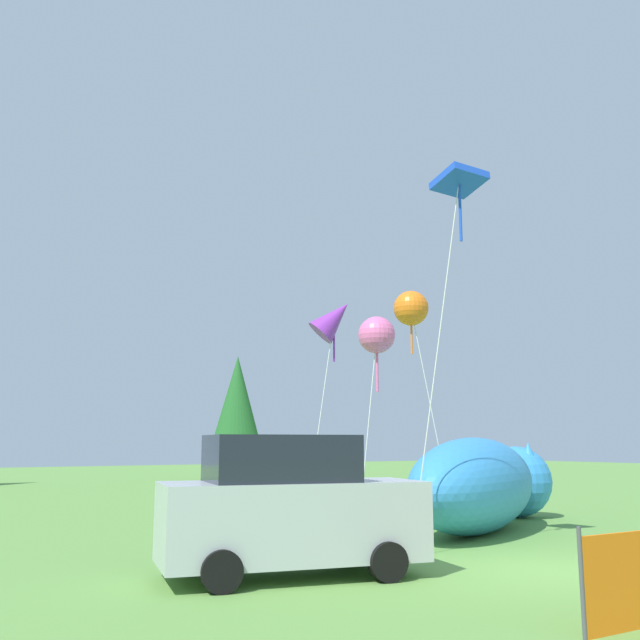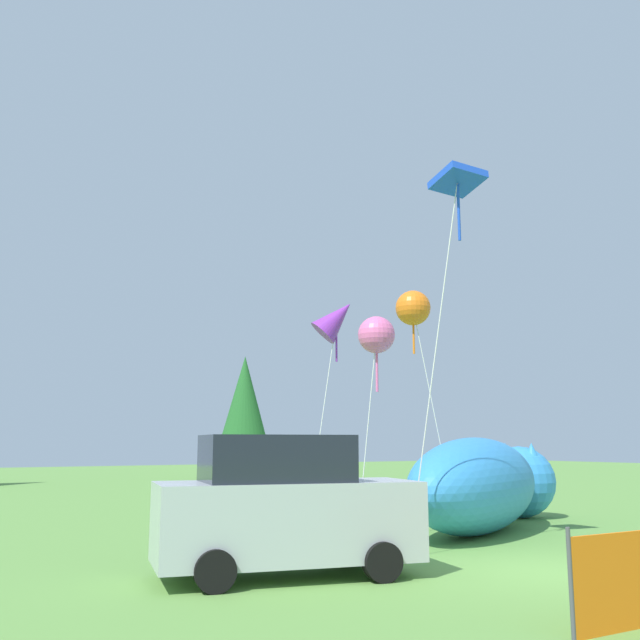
{
  "view_description": "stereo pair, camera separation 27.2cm",
  "coord_description": "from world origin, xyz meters",
  "px_view_note": "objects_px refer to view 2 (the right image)",
  "views": [
    {
      "loc": [
        -9.99,
        -8.29,
        2.11
      ],
      "look_at": [
        -1.13,
        5.72,
        4.98
      ],
      "focal_mm": 40.0,
      "sensor_mm": 36.0,
      "label": 1
    },
    {
      "loc": [
        -9.75,
        -8.44,
        2.11
      ],
      "look_at": [
        -1.13,
        5.72,
        4.98
      ],
      "focal_mm": 40.0,
      "sensor_mm": 36.0,
      "label": 2
    }
  ],
  "objects_px": {
    "parked_car": "(285,508)",
    "inflatable_cat": "(485,487)",
    "kite_pink_octopus": "(376,335)",
    "kite_purple_delta": "(336,319)",
    "kite_blue_box": "(457,187)",
    "kite_orange_flower": "(413,308)"
  },
  "relations": [
    {
      "from": "parked_car",
      "to": "kite_pink_octopus",
      "type": "bearing_deg",
      "value": 48.29
    },
    {
      "from": "inflatable_cat",
      "to": "kite_orange_flower",
      "type": "xyz_separation_m",
      "value": [
        -0.41,
        2.15,
        4.81
      ]
    },
    {
      "from": "kite_blue_box",
      "to": "kite_orange_flower",
      "type": "relative_size",
      "value": 1.21
    },
    {
      "from": "inflatable_cat",
      "to": "kite_blue_box",
      "type": "xyz_separation_m",
      "value": [
        -3.1,
        -2.72,
        6.34
      ]
    },
    {
      "from": "inflatable_cat",
      "to": "kite_blue_box",
      "type": "distance_m",
      "value": 7.56
    },
    {
      "from": "parked_car",
      "to": "kite_orange_flower",
      "type": "height_order",
      "value": "kite_orange_flower"
    },
    {
      "from": "parked_car",
      "to": "inflatable_cat",
      "type": "bearing_deg",
      "value": 35.1
    },
    {
      "from": "kite_purple_delta",
      "to": "kite_blue_box",
      "type": "bearing_deg",
      "value": -102.35
    },
    {
      "from": "parked_car",
      "to": "kite_pink_octopus",
      "type": "height_order",
      "value": "kite_pink_octopus"
    },
    {
      "from": "parked_car",
      "to": "kite_orange_flower",
      "type": "relative_size",
      "value": 0.7
    },
    {
      "from": "parked_car",
      "to": "inflatable_cat",
      "type": "height_order",
      "value": "inflatable_cat"
    },
    {
      "from": "inflatable_cat",
      "to": "kite_purple_delta",
      "type": "distance_m",
      "value": 6.63
    },
    {
      "from": "parked_car",
      "to": "kite_pink_octopus",
      "type": "relative_size",
      "value": 0.9
    },
    {
      "from": "inflatable_cat",
      "to": "kite_orange_flower",
      "type": "bearing_deg",
      "value": 71.32
    },
    {
      "from": "parked_car",
      "to": "kite_purple_delta",
      "type": "distance_m",
      "value": 10.32
    },
    {
      "from": "parked_car",
      "to": "inflatable_cat",
      "type": "relative_size",
      "value": 0.54
    },
    {
      "from": "parked_car",
      "to": "kite_pink_octopus",
      "type": "distance_m",
      "value": 5.77
    },
    {
      "from": "parked_car",
      "to": "kite_orange_flower",
      "type": "distance_m",
      "value": 9.7
    },
    {
      "from": "inflatable_cat",
      "to": "parked_car",
      "type": "bearing_deg",
      "value": 172.38
    },
    {
      "from": "kite_orange_flower",
      "to": "kite_pink_octopus",
      "type": "bearing_deg",
      "value": -141.71
    },
    {
      "from": "inflatable_cat",
      "to": "kite_purple_delta",
      "type": "xyz_separation_m",
      "value": [
        -1.55,
        4.37,
        4.74
      ]
    },
    {
      "from": "inflatable_cat",
      "to": "kite_purple_delta",
      "type": "height_order",
      "value": "kite_purple_delta"
    }
  ]
}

